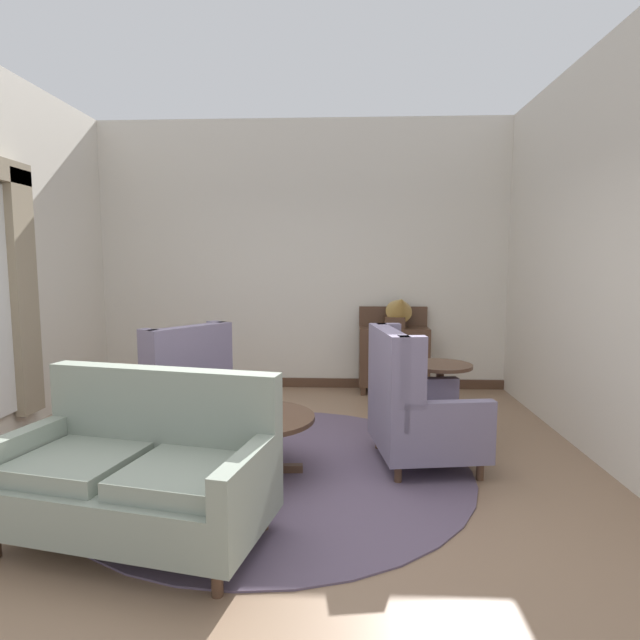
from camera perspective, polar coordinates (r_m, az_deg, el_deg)
ground at (r=3.97m, az=-5.63°, el=-17.71°), size 8.53×8.53×0.00m
wall_back at (r=6.66m, az=-1.99°, el=7.06°), size 5.42×0.08×3.40m
wall_right at (r=4.96m, az=27.75°, el=6.56°), size 0.08×4.27×3.40m
baseboard_back at (r=6.78m, az=-1.97°, el=-6.91°), size 5.26×0.03×0.12m
area_rug at (r=4.24m, az=-5.02°, el=-15.99°), size 3.07×3.07×0.01m
coffee_table at (r=4.05m, az=-7.14°, el=-11.52°), size 0.91×0.91×0.46m
porcelain_vase at (r=3.95m, az=-7.00°, el=-8.64°), size 0.17×0.17×0.33m
settee at (r=3.31m, az=-19.27°, el=-15.58°), size 1.67×1.09×0.97m
armchair_beside_settee at (r=4.25m, az=10.38°, el=-9.58°), size 0.90×0.96×1.10m
armchair_foreground_right at (r=5.12m, az=-15.49°, el=-7.16°), size 1.14×1.16×1.05m
side_table at (r=4.80m, az=13.05°, el=-8.05°), size 0.56×0.56×0.72m
sideboard at (r=6.47m, az=8.12°, el=-3.87°), size 0.85×0.35×1.07m
gramophone at (r=6.31m, az=8.71°, el=1.21°), size 0.35×0.43×0.50m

